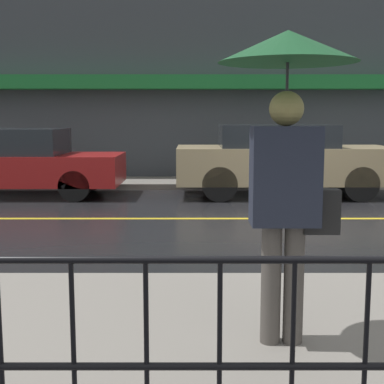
{
  "coord_description": "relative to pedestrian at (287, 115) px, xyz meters",
  "views": [
    {
      "loc": [
        -1.96,
        -8.86,
        1.67
      ],
      "look_at": [
        -1.96,
        -3.61,
        0.95
      ],
      "focal_mm": 50.0,
      "sensor_mm": 36.0,
      "label": 1
    }
  ],
  "objects": [
    {
      "name": "sidewalk_far",
      "position": [
        1.33,
        9.84,
        -1.63
      ],
      "size": [
        28.0,
        1.7,
        0.14
      ],
      "color": "slate",
      "rests_on": "ground_plane"
    },
    {
      "name": "car_red",
      "position": [
        -4.43,
        8.0,
        -0.96
      ],
      "size": [
        4.44,
        1.81,
        1.46
      ],
      "color": "maroon",
      "rests_on": "ground_plane"
    },
    {
      "name": "lane_marking",
      "position": [
        1.33,
        5.33,
        -1.7
      ],
      "size": [
        25.2,
        0.12,
        0.01
      ],
      "color": "gold",
      "rests_on": "ground_plane"
    },
    {
      "name": "pedestrian",
      "position": [
        0.0,
        0.0,
        0.0
      ],
      "size": [
        0.91,
        0.91,
        2.1
      ],
      "color": "#4C4742",
      "rests_on": "sidewalk_near"
    },
    {
      "name": "building_storefront",
      "position": [
        1.33,
        10.82,
        1.3
      ],
      "size": [
        28.0,
        0.85,
        6.05
      ],
      "color": "#383D42",
      "rests_on": "ground_plane"
    },
    {
      "name": "car_tan",
      "position": [
        1.33,
        8.0,
        -0.9
      ],
      "size": [
        4.61,
        1.83,
        1.54
      ],
      "color": "tan",
      "rests_on": "ground_plane"
    },
    {
      "name": "ground_plane",
      "position": [
        1.33,
        5.33,
        -1.7
      ],
      "size": [
        80.0,
        80.0,
        0.0
      ],
      "primitive_type": "plane",
      "color": "black"
    }
  ]
}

